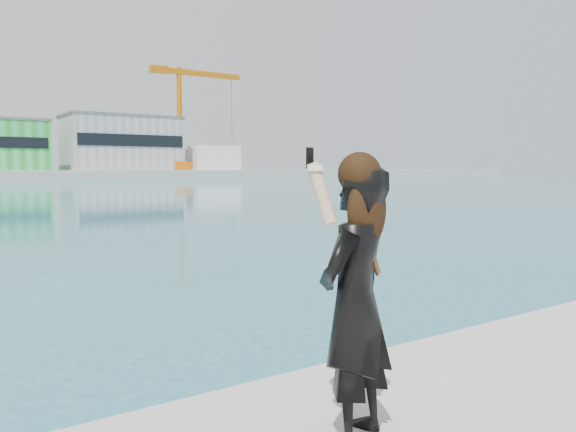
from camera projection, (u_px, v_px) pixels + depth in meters
name	position (u px, v px, depth m)	size (l,w,h in m)	color
warehouse_grey_right	(122.00, 143.00, 130.73)	(25.50, 15.35, 12.50)	gray
ancillary_shed	(211.00, 158.00, 141.79)	(12.00, 10.00, 6.00)	silver
dock_crane	(184.00, 115.00, 132.69)	(23.00, 4.00, 24.00)	orange
flagpole_right	(46.00, 148.00, 115.05)	(1.28, 0.16, 8.00)	silver
woman	(356.00, 295.00, 3.30)	(0.70, 0.58, 1.74)	black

